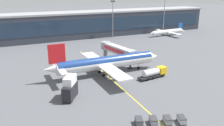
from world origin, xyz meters
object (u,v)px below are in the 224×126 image
fuel_tanker (154,73)px  baggage_cart_2 (167,120)px  main_airliner (106,62)px  baggage_cart_1 (153,121)px  baggage_cart_0 (139,121)px  baggage_cart_3 (182,119)px  catering_lift (70,88)px  commuter_jet_far (167,32)px

fuel_tanker → baggage_cart_2: size_ratio=3.64×
main_airliner → baggage_cart_1: bearing=-96.9°
baggage_cart_1 → baggage_cart_0: bearing=158.6°
baggage_cart_2 → baggage_cart_3: bearing=-21.4°
catering_lift → baggage_cart_0: 21.86m
baggage_cart_0 → baggage_cart_2: (5.96, -2.33, 0.00)m
baggage_cart_0 → baggage_cart_3: (8.94, -3.50, 0.00)m
main_airliner → baggage_cart_2: main_airliner is taller
catering_lift → baggage_cart_1: catering_lift is taller
baggage_cart_0 → commuter_jet_far: bearing=48.5°
catering_lift → commuter_jet_far: commuter_jet_far is taller
main_airliner → fuel_tanker: main_airliner is taller
baggage_cart_0 → baggage_cart_3: same height
catering_lift → baggage_cart_2: (15.71, -21.77, -2.28)m
catering_lift → commuter_jet_far: bearing=37.2°
fuel_tanker → commuter_jet_far: 79.34m
fuel_tanker → baggage_cart_3: bearing=-113.2°
commuter_jet_far → baggage_cart_3: bearing=-126.7°
baggage_cart_0 → fuel_tanker: bearing=48.3°
catering_lift → fuel_tanker: bearing=6.1°
baggage_cart_1 → main_airliner: bearing=83.1°
catering_lift → baggage_cart_1: 24.32m
fuel_tanker → catering_lift: 30.09m
catering_lift → main_airliner: bearing=38.2°
baggage_cart_1 → baggage_cart_2: 3.20m
fuel_tanker → commuter_jet_far: bearing=48.5°
baggage_cart_2 → fuel_tanker: bearing=60.4°
baggage_cart_1 → baggage_cart_2: size_ratio=1.00×
fuel_tanker → baggage_cart_1: bearing=-125.8°
fuel_tanker → baggage_cart_1: size_ratio=3.64×
baggage_cart_3 → commuter_jet_far: 106.72m
commuter_jet_far → main_airliner: bearing=-143.1°
baggage_cart_3 → fuel_tanker: bearing=66.8°
baggage_cart_0 → baggage_cart_3: 9.60m
main_airliner → fuel_tanker: 16.68m
main_airliner → commuter_jet_far: main_airliner is taller
main_airliner → commuter_jet_far: size_ratio=1.53×
catering_lift → baggage_cart_3: 29.67m
fuel_tanker → main_airliner: bearing=142.3°
baggage_cart_1 → catering_lift: bearing=121.7°
main_airliner → catering_lift: main_airliner is taller
fuel_tanker → baggage_cart_2: fuel_tanker is taller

